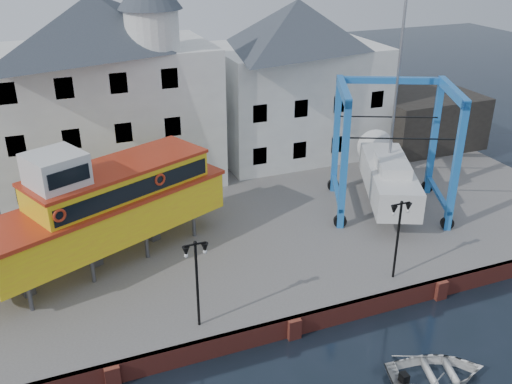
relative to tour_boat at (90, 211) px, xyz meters
name	(u,v)px	position (x,y,z in m)	size (l,w,h in m)	color
ground	(293,337)	(7.47, -7.84, -4.06)	(140.00, 140.00, 0.00)	black
hardstanding	(216,221)	(7.47, 3.16, -3.56)	(44.00, 22.00, 1.00)	#655F5C
quay_wall	(293,327)	(7.47, -7.74, -3.56)	(44.00, 0.47, 1.00)	maroon
building_white_main	(104,89)	(2.60, 10.55, 3.29)	(14.00, 8.30, 14.00)	silver
building_white_right	(296,79)	(16.47, 11.15, 2.54)	(12.00, 8.00, 11.20)	silver
shed_dark	(420,118)	(26.47, 9.16, -1.06)	(8.00, 7.00, 4.00)	black
lamp_post_left	(196,263)	(3.47, -6.64, 0.12)	(1.12, 0.32, 4.20)	black
lamp_post_right	(400,220)	(13.47, -6.64, 0.12)	(1.12, 0.32, 4.20)	black
tour_boat	(90,211)	(0.00, 0.00, 0.00)	(15.05, 9.23, 6.48)	#59595E
travel_lift	(387,166)	(17.76, 0.72, -0.61)	(8.42, 9.87, 14.68)	#1B7BC3
motorboat_b	(435,378)	(11.79, -12.33, -4.06)	(2.89, 4.05, 0.84)	silver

